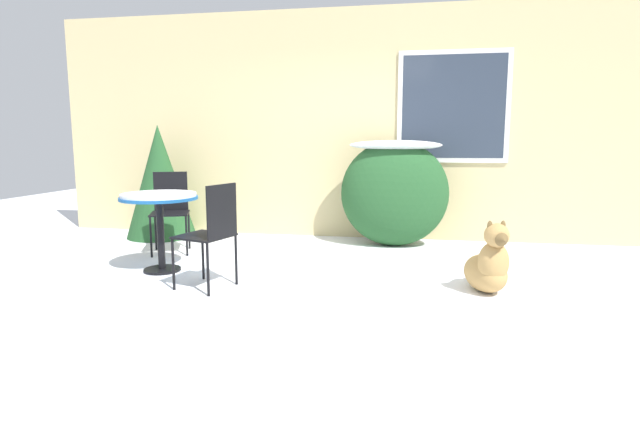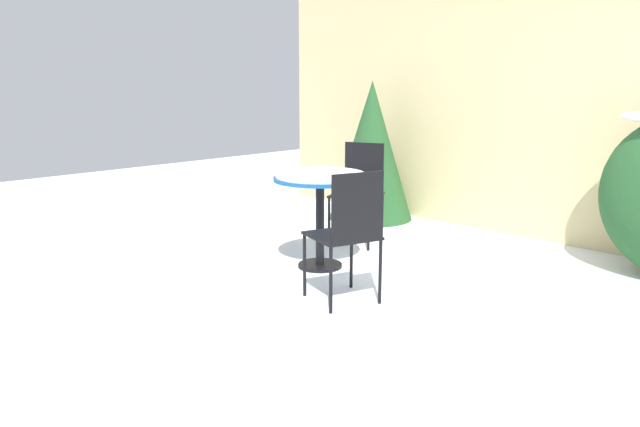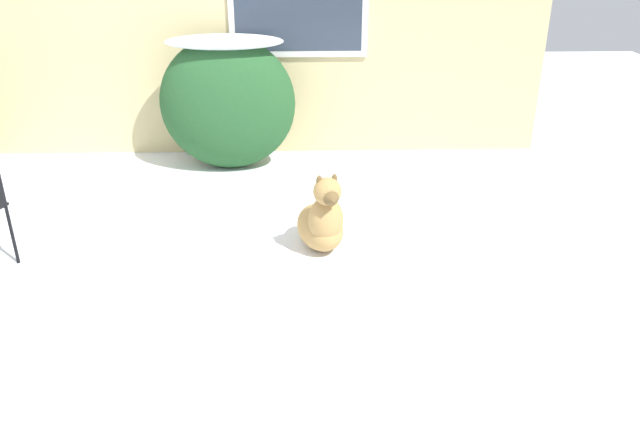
% 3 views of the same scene
% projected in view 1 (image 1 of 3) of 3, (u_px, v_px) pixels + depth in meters
% --- Properties ---
extents(ground_plane, '(16.00, 16.00, 0.00)m').
position_uv_depth(ground_plane, '(309.00, 280.00, 4.75)').
color(ground_plane, white).
extents(house_wall, '(8.00, 0.10, 3.02)m').
position_uv_depth(house_wall, '(347.00, 124.00, 6.65)').
color(house_wall, '#D1BC84').
rests_on(house_wall, ground_plane).
extents(shrub_left, '(1.33, 0.73, 1.32)m').
position_uv_depth(shrub_left, '(394.00, 191.00, 6.18)').
color(shrub_left, '#235128').
rests_on(shrub_left, ground_plane).
extents(evergreen_bush, '(0.93, 0.93, 1.52)m').
position_uv_depth(evergreen_bush, '(160.00, 181.00, 6.78)').
color(evergreen_bush, '#235128').
rests_on(evergreen_bush, ground_plane).
extents(patio_table, '(0.76, 0.76, 0.79)m').
position_uv_depth(patio_table, '(159.00, 206.00, 4.97)').
color(patio_table, black).
rests_on(patio_table, ground_plane).
extents(patio_chair_near_table, '(0.55, 0.55, 0.94)m').
position_uv_depth(patio_chair_near_table, '(170.00, 208.00, 5.88)').
color(patio_chair_near_table, black).
rests_on(patio_chair_near_table, ground_plane).
extents(patio_chair_far_side, '(0.54, 0.54, 0.94)m').
position_uv_depth(patio_chair_far_side, '(211.00, 231.00, 4.40)').
color(patio_chair_far_side, black).
rests_on(patio_chair_far_side, ground_plane).
extents(dog, '(0.45, 0.74, 0.66)m').
position_uv_depth(dog, '(488.00, 267.00, 4.31)').
color(dog, tan).
rests_on(dog, ground_plane).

